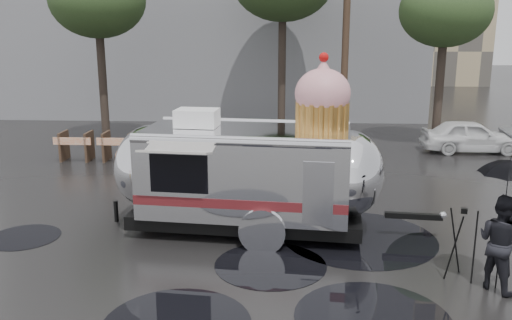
{
  "coord_description": "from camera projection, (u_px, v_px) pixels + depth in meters",
  "views": [
    {
      "loc": [
        0.15,
        -7.96,
        4.51
      ],
      "look_at": [
        -0.48,
        3.71,
        1.63
      ],
      "focal_mm": 38.0,
      "sensor_mm": 36.0,
      "label": 1
    }
  ],
  "objects": [
    {
      "name": "ground",
      "position": [
        273.0,
        312.0,
        8.81
      ],
      "size": [
        120.0,
        120.0,
        0.0
      ],
      "primitive_type": "plane",
      "color": "black",
      "rests_on": "ground"
    },
    {
      "name": "puddles",
      "position": [
        288.0,
        261.0,
        10.72
      ],
      "size": [
        9.85,
        7.5,
        0.01
      ],
      "color": "black",
      "rests_on": "ground"
    },
    {
      "name": "utility_pole",
      "position": [
        346.0,
        24.0,
        21.15
      ],
      "size": [
        1.6,
        0.28,
        9.0
      ],
      "color": "#473323",
      "rests_on": "ground"
    },
    {
      "name": "tree_left",
      "position": [
        97.0,
        0.0,
        20.47
      ],
      "size": [
        3.64,
        3.64,
        6.95
      ],
      "color": "#382D26",
      "rests_on": "ground"
    },
    {
      "name": "tree_right",
      "position": [
        445.0,
        12.0,
        19.89
      ],
      "size": [
        3.36,
        3.36,
        6.42
      ],
      "color": "#382D26",
      "rests_on": "ground"
    },
    {
      "name": "barricade_row",
      "position": [
        119.0,
        146.0,
        18.64
      ],
      "size": [
        4.3,
        0.8,
        1.0
      ],
      "color": "#473323",
      "rests_on": "ground"
    },
    {
      "name": "airstream_trailer",
      "position": [
        251.0,
        169.0,
        12.08
      ],
      "size": [
        7.56,
        3.09,
        4.08
      ],
      "rotation": [
        0.0,
        0.0,
        -0.1
      ],
      "color": "silver",
      "rests_on": "ground"
    },
    {
      "name": "person_right",
      "position": [
        501.0,
        242.0,
        9.42
      ],
      "size": [
        0.86,
        0.95,
        1.73
      ],
      "primitive_type": "imported",
      "rotation": [
        0.0,
        0.0,
        2.18
      ],
      "color": "black",
      "rests_on": "ground"
    },
    {
      "name": "umbrella_black",
      "position": [
        508.0,
        182.0,
        9.15
      ],
      "size": [
        1.21,
        1.21,
        2.38
      ],
      "color": "black",
      "rests_on": "ground"
    },
    {
      "name": "tripod",
      "position": [
        462.0,
        238.0,
        9.82
      ],
      "size": [
        0.56,
        0.54,
        1.36
      ],
      "rotation": [
        0.0,
        0.0,
        -0.35
      ],
      "color": "black",
      "rests_on": "ground"
    }
  ]
}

